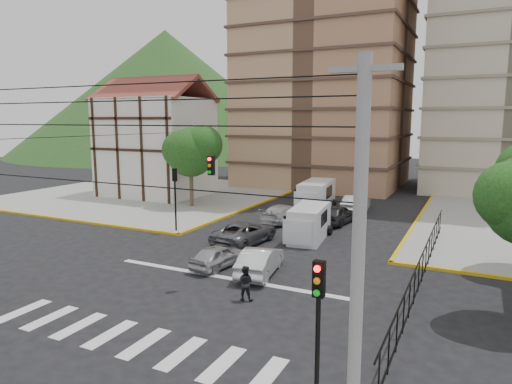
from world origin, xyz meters
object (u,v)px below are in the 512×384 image
Objects in this scene: traffic_light_nw at (175,189)px; van_right_lane at (308,224)px; pedestrian_crosswalk at (245,283)px; car_silver_front_left at (218,256)px; traffic_light_se at (318,318)px; car_white_front_right at (260,261)px; van_left_lane at (316,197)px.

van_right_lane is (9.05, 2.22, -2.02)m from traffic_light_nw.
car_silver_front_left is at bearing -59.43° from pedestrian_crosswalk.
car_white_front_right is at bearing 122.23° from traffic_light_se.
car_white_front_right is (-6.47, 10.26, -2.40)m from traffic_light_se.
van_left_lane is 20.72m from pedestrian_crosswalk.
car_white_front_right is at bearing -86.22° from van_left_lane.
van_left_lane reaches higher than car_white_front_right.
pedestrian_crosswalk is (-5.60, 6.88, -2.32)m from traffic_light_se.
pedestrian_crosswalk is at bearing 129.15° from traffic_light_se.
pedestrian_crosswalk is at bearing -41.10° from traffic_light_nw.
traffic_light_nw is at bearing -39.70° from car_white_front_right.
car_white_front_right is (9.13, -5.34, -2.40)m from traffic_light_nw.
car_white_front_right is (2.79, -17.01, -0.53)m from van_left_lane.
van_left_lane is at bearing -90.08° from car_white_front_right.
van_right_lane is 7.92m from car_silver_front_left.
car_white_front_right is at bearing -89.77° from pedestrian_crosswalk.
van_right_lane is 3.29× the size of pedestrian_crosswalk.
traffic_light_se is at bearing 112.85° from car_white_front_right.
traffic_light_nw is 10.85m from car_white_front_right.
traffic_light_nw is 2.79× the size of pedestrian_crosswalk.
car_silver_front_left is 2.52m from car_white_front_right.
van_left_lane is at bearing -94.00° from pedestrian_crosswalk.
traffic_light_se is 1.00× the size of traffic_light_nw.
car_silver_front_left is (-8.98, 10.29, -2.49)m from traffic_light_se.
traffic_light_nw reaches higher than pedestrian_crosswalk.
car_white_front_right reaches higher than car_silver_front_left.
car_silver_front_left is 4.81m from pedestrian_crosswalk.
van_left_lane is at bearing -79.92° from car_silver_front_left.
van_left_lane is (-9.25, 27.27, -1.87)m from traffic_light_se.
car_silver_front_left is at bearing -38.73° from traffic_light_nw.
traffic_light_nw is at bearing -124.06° from van_left_lane.
traffic_light_nw is 13.42m from van_left_lane.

